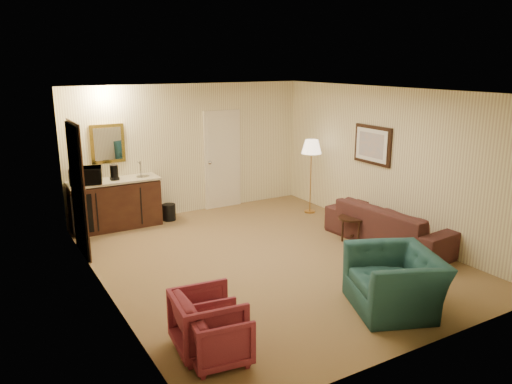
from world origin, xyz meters
TOP-DOWN VIEW (x-y plane):
  - ground at (0.00, 0.00)m, footprint 6.00×6.00m
  - room_walls at (-0.10, 0.77)m, footprint 5.02×6.01m
  - wetbar_cabinet at (-1.65, 2.72)m, footprint 1.64×0.58m
  - sofa at (2.15, -0.48)m, footprint 0.87×2.35m
  - teal_armchair at (0.50, -2.20)m, footprint 1.10×1.33m
  - rose_chair_near at (-1.90, -1.86)m, footprint 0.73×0.77m
  - rose_chair_far at (-1.90, -2.12)m, footprint 0.64×0.67m
  - coffee_table at (1.80, -0.05)m, footprint 0.89×0.75m
  - floor_lamp at (2.05, 1.68)m, footprint 0.52×0.52m
  - waste_bin at (-0.64, 2.65)m, footprint 0.34×0.34m
  - microwave at (-2.15, 2.64)m, footprint 0.60×0.43m
  - coffee_maker at (-1.64, 2.69)m, footprint 0.19×0.19m

SIDE VIEW (x-z plane):
  - ground at x=0.00m, z-range 0.00..0.00m
  - waste_bin at x=-0.64m, z-range 0.00..0.32m
  - coffee_table at x=1.80m, z-range 0.00..0.44m
  - rose_chair_far at x=-1.90m, z-range 0.00..0.62m
  - rose_chair_near at x=-1.90m, z-range 0.00..0.72m
  - sofa at x=2.15m, z-range 0.00..0.90m
  - wetbar_cabinet at x=-1.65m, z-range 0.00..0.92m
  - teal_armchair at x=0.50m, z-range 0.00..0.99m
  - floor_lamp at x=2.05m, z-range 0.00..1.51m
  - coffee_maker at x=-1.64m, z-range 0.92..1.20m
  - microwave at x=-2.15m, z-range 0.92..1.29m
  - room_walls at x=-0.10m, z-range 0.41..3.02m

